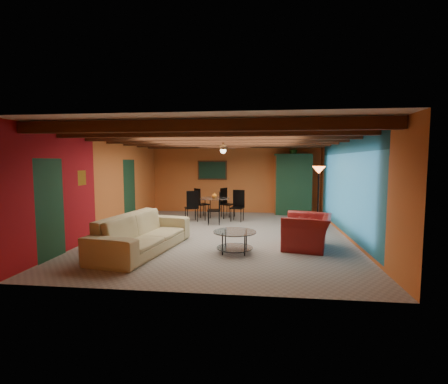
# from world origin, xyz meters

# --- Properties ---
(room) EXTENTS (6.52, 8.01, 2.71)m
(room) POSITION_xyz_m (0.00, 0.11, 2.36)
(room) COLOR gray
(room) RESTS_ON ground
(sofa) EXTENTS (1.54, 2.95, 0.82)m
(sofa) POSITION_xyz_m (-1.58, -1.82, 0.41)
(sofa) COLOR tan
(sofa) RESTS_ON ground
(armchair) EXTENTS (1.27, 1.39, 0.77)m
(armchair) POSITION_xyz_m (2.08, -1.16, 0.39)
(armchair) COLOR maroon
(armchair) RESTS_ON ground
(coffee_table) EXTENTS (0.96, 0.96, 0.48)m
(coffee_table) POSITION_xyz_m (0.46, -1.72, 0.24)
(coffee_table) COLOR silver
(coffee_table) RESTS_ON ground
(dining_table) EXTENTS (2.36, 2.36, 1.05)m
(dining_table) POSITION_xyz_m (-0.56, 2.21, 0.52)
(dining_table) COLOR white
(dining_table) RESTS_ON ground
(armoire) EXTENTS (1.35, 0.84, 2.21)m
(armoire) POSITION_xyz_m (2.20, 3.70, 1.10)
(armoire) COLOR brown
(armoire) RESTS_ON ground
(floor_lamp) EXTENTS (0.40, 0.40, 1.87)m
(floor_lamp) POSITION_xyz_m (2.65, 0.89, 0.93)
(floor_lamp) COLOR black
(floor_lamp) RESTS_ON ground
(ceiling_fan) EXTENTS (1.50, 1.50, 0.44)m
(ceiling_fan) POSITION_xyz_m (0.00, 0.00, 2.36)
(ceiling_fan) COLOR #472614
(ceiling_fan) RESTS_ON ceiling
(painting) EXTENTS (1.05, 0.03, 0.65)m
(painting) POSITION_xyz_m (-0.90, 3.96, 1.65)
(painting) COLOR black
(painting) RESTS_ON wall_back
(potted_plant) EXTENTS (0.57, 0.54, 0.50)m
(potted_plant) POSITION_xyz_m (2.20, 3.70, 2.46)
(potted_plant) COLOR #26661E
(potted_plant) RESTS_ON armoire
(vase) EXTENTS (0.23, 0.23, 0.19)m
(vase) POSITION_xyz_m (-0.56, 2.21, 1.14)
(vase) COLOR orange
(vase) RESTS_ON dining_table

